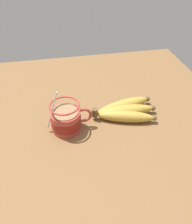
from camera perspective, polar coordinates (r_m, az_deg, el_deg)
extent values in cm
cube|color=brown|center=(72.32, -3.67, -6.58)|extent=(111.22, 111.22, 3.43)
cylinder|color=#B23D33|center=(70.74, -7.82, -2.28)|extent=(9.46, 9.46, 7.10)
cylinder|color=maroon|center=(70.81, -7.81, -2.34)|extent=(9.66, 9.66, 3.44)
torus|color=#B23D33|center=(70.09, -3.31, -0.88)|extent=(5.62, 0.90, 5.62)
cylinder|color=#997551|center=(68.36, -8.09, -0.02)|extent=(8.26, 8.26, 0.40)
torus|color=#B23D33|center=(66.71, -8.29, 1.71)|extent=(9.46, 9.46, 0.60)
cylinder|color=silver|center=(67.78, -11.43, 0.27)|extent=(4.94, 0.50, 13.66)
ellipsoid|color=silver|center=(72.14, -8.98, -3.64)|extent=(3.00, 2.00, 0.80)
cylinder|color=brown|center=(74.00, -0.35, -0.16)|extent=(2.00, 2.00, 3.00)
ellipsoid|color=#B79338|center=(74.65, 7.77, -1.18)|extent=(19.50, 9.01, 3.99)
sphere|color=brown|center=(75.94, 14.98, -1.55)|extent=(1.79, 1.79, 1.79)
ellipsoid|color=#B79338|center=(76.67, 7.75, 0.25)|extent=(19.97, 4.60, 4.23)
sphere|color=brown|center=(79.86, 14.61, 1.02)|extent=(1.90, 1.90, 1.90)
ellipsoid|color=#B79338|center=(78.66, 7.12, 1.59)|extent=(20.86, 9.06, 4.42)
sphere|color=brown|center=(83.58, 13.19, 3.35)|extent=(1.99, 1.99, 1.99)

